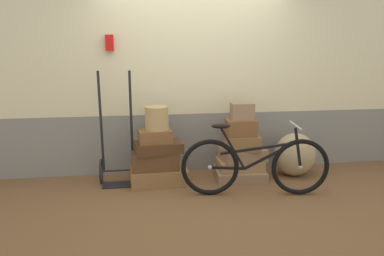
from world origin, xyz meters
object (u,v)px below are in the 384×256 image
at_px(suitcase_1, 155,160).
at_px(suitcase_8, 241,128).
at_px(suitcase_7, 241,142).
at_px(wicker_basket, 157,118).
at_px(suitcase_4, 240,174).
at_px(suitcase_6, 243,154).
at_px(suitcase_9, 242,111).
at_px(suitcase_0, 158,175).
at_px(luggage_trolley, 118,159).
at_px(bicycle, 255,166).
at_px(suitcase_3, 155,136).
at_px(suitcase_2, 159,147).
at_px(suitcase_5, 240,164).
at_px(burlap_sack, 295,154).

relative_size(suitcase_1, suitcase_8, 1.54).
distance_m(suitcase_7, wicker_basket, 1.15).
relative_size(suitcase_4, suitcase_6, 1.15).
xyz_separation_m(suitcase_9, wicker_basket, (-1.09, -0.01, -0.06)).
xyz_separation_m(suitcase_0, suitcase_9, (1.09, -0.01, 0.81)).
distance_m(suitcase_4, suitcase_7, 0.44).
distance_m(luggage_trolley, bicycle, 1.73).
relative_size(suitcase_0, suitcase_3, 1.78).
xyz_separation_m(suitcase_0, luggage_trolley, (-0.51, 0.08, 0.21)).
xyz_separation_m(suitcase_1, bicycle, (1.13, -0.57, 0.05)).
height_order(suitcase_7, suitcase_9, suitcase_9).
height_order(suitcase_2, suitcase_6, suitcase_2).
height_order(suitcase_2, bicycle, bicycle).
height_order(suitcase_4, bicycle, bicycle).
xyz_separation_m(wicker_basket, bicycle, (1.10, -0.55, -0.49)).
distance_m(suitcase_0, bicycle, 1.26).
height_order(suitcase_5, suitcase_7, suitcase_7).
xyz_separation_m(luggage_trolley, bicycle, (1.60, -0.64, 0.05)).
height_order(suitcase_5, wicker_basket, wicker_basket).
height_order(suitcase_3, bicycle, bicycle).
relative_size(wicker_basket, bicycle, 0.17).
bearing_deg(suitcase_7, luggage_trolley, -177.12).
xyz_separation_m(suitcase_1, suitcase_2, (0.05, -0.04, 0.18)).
distance_m(wicker_basket, luggage_trolley, 0.74).
bearing_deg(suitcase_3, suitcase_9, -3.81).
bearing_deg(suitcase_9, suitcase_8, -121.33).
xyz_separation_m(suitcase_2, bicycle, (1.09, -0.53, -0.13)).
height_order(suitcase_1, suitcase_9, suitcase_9).
bearing_deg(bicycle, suitcase_7, 91.01).
bearing_deg(suitcase_5, suitcase_3, -176.83).
height_order(suitcase_4, suitcase_7, suitcase_7).
xyz_separation_m(suitcase_0, suitcase_3, (-0.04, -0.03, 0.53)).
height_order(suitcase_8, suitcase_9, suitcase_9).
bearing_deg(suitcase_1, burlap_sack, -0.88).
relative_size(suitcase_4, wicker_basket, 2.23).
bearing_deg(suitcase_6, suitcase_5, 158.04).
distance_m(suitcase_3, suitcase_8, 1.11).
bearing_deg(suitcase_1, suitcase_7, -2.91).
bearing_deg(suitcase_8, bicycle, -85.34).
height_order(suitcase_5, luggage_trolley, luggage_trolley).
bearing_deg(suitcase_7, suitcase_4, 95.02).
xyz_separation_m(suitcase_3, burlap_sack, (1.89, 0.05, -0.34)).
xyz_separation_m(suitcase_1, suitcase_7, (1.12, -0.04, 0.19)).
bearing_deg(burlap_sack, suitcase_2, -178.55).
xyz_separation_m(suitcase_9, bicycle, (0.01, -0.55, -0.55)).
bearing_deg(bicycle, suitcase_8, 92.62).
bearing_deg(suitcase_1, bicycle, -27.74).
relative_size(suitcase_0, suitcase_1, 1.21).
bearing_deg(suitcase_0, luggage_trolley, 166.98).
height_order(suitcase_2, suitcase_3, suitcase_3).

